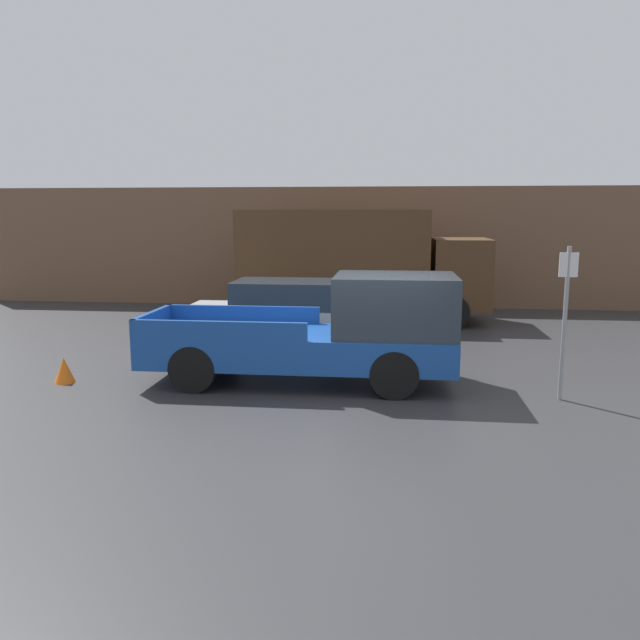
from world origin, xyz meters
TOP-DOWN VIEW (x-y plane):
  - ground_plane at (0.00, 0.00)m, footprint 60.00×60.00m
  - building_wall at (0.00, 10.19)m, footprint 28.00×0.15m
  - pickup_truck at (-0.74, 0.42)m, footprint 5.65×1.93m
  - car at (-2.16, 3.87)m, footprint 4.69×1.87m
  - delivery_truck at (-0.70, 7.34)m, footprint 7.07×2.34m
  - parking_sign at (3.21, -0.17)m, footprint 0.30×0.07m
  - traffic_cone at (-5.65, -0.08)m, footprint 0.37×0.37m

SIDE VIEW (x-z plane):
  - ground_plane at x=0.00m, z-range 0.00..0.00m
  - traffic_cone at x=-5.65m, z-range 0.00..0.47m
  - car at x=-2.16m, z-range 0.02..1.54m
  - pickup_truck at x=-0.74m, z-range -0.05..1.97m
  - parking_sign at x=3.21m, z-range 0.16..2.74m
  - delivery_truck at x=-0.70m, z-range 0.12..3.32m
  - building_wall at x=0.00m, z-range 0.00..3.97m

